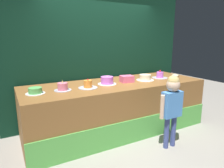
% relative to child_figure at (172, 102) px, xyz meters
% --- Properties ---
extents(ground_plane, '(12.00, 12.00, 0.00)m').
position_rel_child_figure_xyz_m(ground_plane, '(-0.44, 0.41, -0.78)').
color(ground_plane, gray).
extents(stage_platform, '(3.46, 1.20, 0.94)m').
position_rel_child_figure_xyz_m(stage_platform, '(-0.44, 0.99, -0.31)').
color(stage_platform, brown).
rests_on(stage_platform, ground_plane).
extents(curtain_backdrop, '(4.08, 0.08, 2.96)m').
position_rel_child_figure_xyz_m(curtain_backdrop, '(-0.44, 1.68, 0.70)').
color(curtain_backdrop, black).
rests_on(curtain_backdrop, ground_plane).
extents(child_figure, '(0.47, 0.21, 1.21)m').
position_rel_child_figure_xyz_m(child_figure, '(0.00, 0.00, 0.00)').
color(child_figure, '#3F4C8C').
rests_on(child_figure, ground_plane).
extents(pink_box, '(0.26, 0.21, 0.13)m').
position_rel_child_figure_xyz_m(pink_box, '(-0.23, 0.97, 0.23)').
color(pink_box, pink).
rests_on(pink_box, stage_platform).
extents(donut, '(0.15, 0.15, 0.04)m').
position_rel_child_figure_xyz_m(donut, '(1.03, 0.95, 0.19)').
color(donut, beige).
rests_on(donut, stage_platform).
extents(cake_far_left, '(0.29, 0.29, 0.10)m').
position_rel_child_figure_xyz_m(cake_far_left, '(-1.91, 0.92, 0.21)').
color(cake_far_left, white).
rests_on(cake_far_left, stage_platform).
extents(cake_left, '(0.28, 0.28, 0.18)m').
position_rel_child_figure_xyz_m(cake_left, '(-1.49, 0.92, 0.22)').
color(cake_left, silver).
rests_on(cake_left, stage_platform).
extents(cake_center_left, '(0.33, 0.33, 0.16)m').
position_rel_child_figure_xyz_m(cake_center_left, '(-1.07, 0.88, 0.22)').
color(cake_center_left, silver).
rests_on(cake_center_left, stage_platform).
extents(cake_center_right, '(0.34, 0.34, 0.17)m').
position_rel_child_figure_xyz_m(cake_center_right, '(-0.65, 0.99, 0.23)').
color(cake_center_right, white).
rests_on(cake_center_right, stage_platform).
extents(cake_right, '(0.35, 0.35, 0.12)m').
position_rel_child_figure_xyz_m(cake_right, '(0.19, 0.94, 0.22)').
color(cake_right, white).
rests_on(cake_right, stage_platform).
extents(cake_far_right, '(0.33, 0.33, 0.17)m').
position_rel_child_figure_xyz_m(cake_far_right, '(0.61, 0.98, 0.22)').
color(cake_far_right, silver).
rests_on(cake_far_right, stage_platform).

